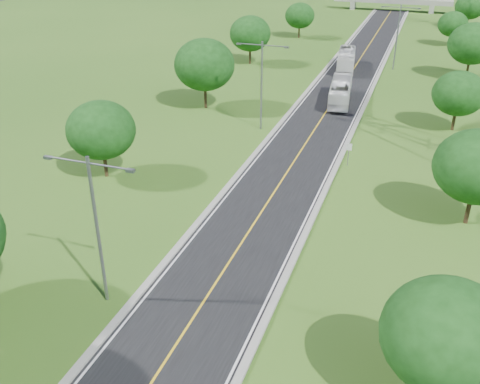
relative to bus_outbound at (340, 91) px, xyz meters
The scene contains 21 objects.
ground 2.86m from the bus_outbound, 112.96° to the left, with size 260.00×260.00×0.00m, color #2F5818.
road 8.40m from the bus_outbound, 96.51° to the left, with size 8.00×150.00×0.06m, color black.
curb_left 9.82m from the bus_outbound, 122.28° to the left, with size 0.50×150.00×0.22m, color gray.
curb_right 8.97m from the bus_outbound, 68.02° to the left, with size 0.50×150.00×0.22m, color gray.
speed_limit_sign 20.26m from the bus_outbound, 77.85° to the right, with size 0.55×0.09×2.40m.
overpass 82.22m from the bus_outbound, 90.65° to the left, with size 30.00×3.00×3.20m.
streetlight_near_left 46.52m from the bus_outbound, 98.61° to the right, with size 5.90×0.25×10.00m.
streetlight_mid_left 15.20m from the bus_outbound, 118.47° to the right, with size 5.90×0.25×10.00m.
streetlight_far_right 21.29m from the bus_outbound, 75.93° to the left, with size 5.90×0.25×10.00m.
tree_lb 34.41m from the bus_outbound, 119.62° to the right, with size 6.30×6.30×7.33m.
tree_lc 18.19m from the bus_outbound, 153.95° to the right, with size 7.56×7.56×8.79m.
tree_ld 24.41m from the bus_outbound, 137.89° to the left, with size 6.72×6.72×7.82m.
tree_le 43.16m from the bus_outbound, 111.00° to the left, with size 5.88×5.88×6.84m.
tree_ra 49.64m from the bus_outbound, 74.71° to the right, with size 6.30×6.30×7.33m.
tree_rb 31.79m from the bus_outbound, 61.54° to the right, with size 6.72×6.72×7.82m.
tree_rc 15.46m from the bus_outbound, 22.38° to the right, with size 5.88×5.88×6.84m.
tree_rd 24.56m from the bus_outbound, 48.58° to the left, with size 7.14×7.14×8.30m.
tree_re 44.40m from the bus_outbound, 72.19° to the left, with size 5.46×5.46×6.35m.
tree_rf 64.58m from the bus_outbound, 74.66° to the left, with size 6.30×6.30×7.33m.
bus_outbound is the anchor object (origin of this frame).
bus_inbound 17.71m from the bus_outbound, 96.95° to the left, with size 2.55×10.91×3.04m, color white.
Camera 1 is at (11.19, -11.03, 21.91)m, focal length 40.00 mm.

